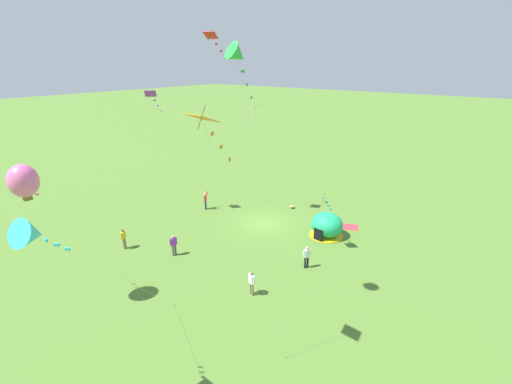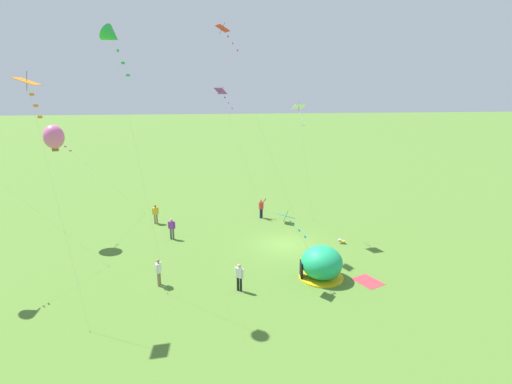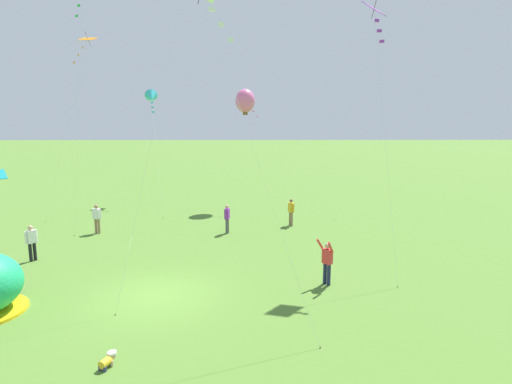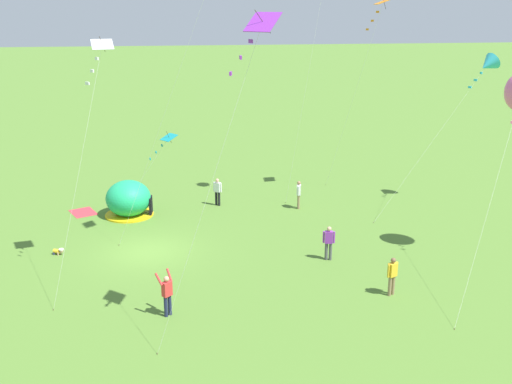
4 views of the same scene
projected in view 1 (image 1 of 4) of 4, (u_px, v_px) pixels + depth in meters
ground_plane at (264, 223)px, 31.59m from camera, size 300.00×300.00×0.00m
popup_tent at (327, 225)px, 28.94m from camera, size 2.81×2.81×2.10m
picnic_blanket at (349, 227)px, 30.86m from camera, size 2.09×1.90×0.01m
toddler_crawling at (292, 207)px, 34.62m from camera, size 0.38×0.55×0.32m
person_arms_raised at (206, 200)px, 34.24m from camera, size 0.68×0.71×1.89m
person_near_tent at (252, 282)px, 21.57m from camera, size 0.58×0.32×1.72m
person_strolling at (174, 244)px, 26.03m from camera, size 0.32×0.58×1.72m
person_with_toddler at (124, 238)px, 26.99m from camera, size 0.39×0.54×1.72m
person_center_field at (307, 256)px, 24.43m from camera, size 0.41×0.50×1.72m
kite_purple at (152, 98)px, 29.63m from camera, size 1.23×4.45×11.75m
kite_red at (215, 44)px, 23.92m from camera, size 3.14×6.47×16.06m
kite_green at (238, 55)px, 15.53m from camera, size 1.35×2.73×14.84m
kite_pink at (23, 181)px, 17.86m from camera, size 6.77×5.96×9.03m
kite_orange at (206, 127)px, 12.82m from camera, size 3.21×2.91×12.48m
kite_cyan at (31, 234)px, 11.49m from camera, size 2.82×7.76×9.21m
kite_teal at (325, 200)px, 25.69m from camera, size 1.10×3.60×4.81m
kite_white at (254, 110)px, 30.33m from camera, size 3.96×2.89×10.63m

